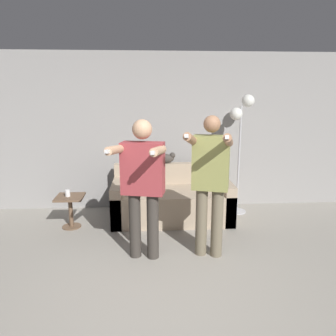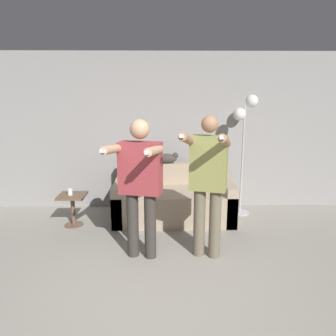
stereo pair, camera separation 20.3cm
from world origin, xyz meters
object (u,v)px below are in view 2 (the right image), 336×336
floor_lamp (245,123)px  cup (70,192)px  person_right (208,178)px  side_table (73,204)px  person_left (140,179)px  couch (173,201)px  cat (167,158)px

floor_lamp → cup: floor_lamp is taller
person_right → cup: size_ratio=17.53×
floor_lamp → side_table: (-2.62, -0.47, -1.14)m
side_table → person_left: bearing=-42.6°
couch → person_left: person_left is taller
cat → cup: bearing=-156.0°
cat → side_table: 1.64m
person_right → side_table: person_right is taller
person_left → floor_lamp: (1.54, 1.46, 0.51)m
couch → cat: (-0.10, 0.36, 0.62)m
person_left → person_right: (0.78, -0.00, 0.01)m
couch → cup: size_ratio=18.81×
cup → floor_lamp: bearing=10.3°
floor_lamp → cup: size_ratio=19.83×
cat → couch: bearing=-74.7°
couch → cup: bearing=-169.7°
side_table → floor_lamp: bearing=10.2°
person_right → cat: (-0.45, 1.62, -0.08)m
cat → floor_lamp: (1.21, -0.16, 0.59)m
couch → side_table: 1.53m
couch → person_right: size_ratio=1.07×
cat → cup: 1.61m
couch → cat: 0.72m
person_left → person_right: 0.78m
person_right → couch: bearing=122.6°
couch → floor_lamp: size_ratio=0.95×
person_left → side_table: (-1.08, 0.99, -0.63)m
person_left → cup: person_left is taller
person_left → floor_lamp: 2.18m
cat → side_table: cat is taller
person_right → side_table: 2.20m
person_right → person_left: bearing=-163.1°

